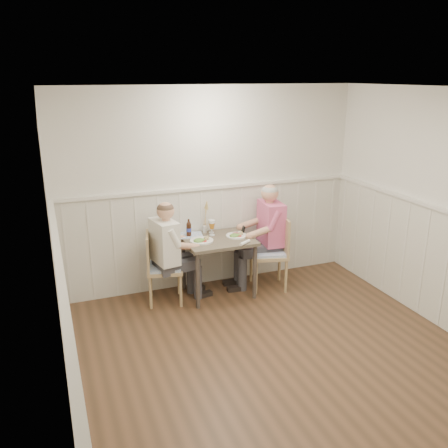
% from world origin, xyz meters
% --- Properties ---
extents(ground_plane, '(4.50, 4.50, 0.00)m').
position_xyz_m(ground_plane, '(0.00, 0.00, 0.00)').
color(ground_plane, '#45301E').
extents(room_shell, '(4.04, 4.54, 2.60)m').
position_xyz_m(room_shell, '(0.00, 0.00, 1.52)').
color(room_shell, silver).
rests_on(room_shell, ground).
extents(wainscot, '(4.00, 4.49, 1.34)m').
position_xyz_m(wainscot, '(0.00, 0.69, 0.69)').
color(wainscot, silver).
rests_on(wainscot, ground).
extents(dining_table, '(0.85, 0.70, 0.75)m').
position_xyz_m(dining_table, '(-0.05, 1.84, 0.64)').
color(dining_table, '#4B433B').
rests_on(dining_table, ground).
extents(chair_right, '(0.56, 0.56, 0.97)m').
position_xyz_m(chair_right, '(0.69, 1.77, 0.53)').
color(chair_right, '#9E7E5E').
rests_on(chair_right, ground).
extents(chair_left, '(0.50, 0.50, 0.90)m').
position_xyz_m(chair_left, '(-0.80, 1.88, 0.49)').
color(chair_left, '#9E7E5E').
rests_on(chair_left, ground).
extents(man_in_pink, '(0.67, 0.47, 1.40)m').
position_xyz_m(man_in_pink, '(0.66, 1.88, 0.59)').
color(man_in_pink, '#3F3F47').
rests_on(man_in_pink, ground).
extents(diner_cream, '(0.66, 0.47, 1.31)m').
position_xyz_m(diner_cream, '(-0.71, 1.82, 0.55)').
color(diner_cream, '#3F3F47').
rests_on(diner_cream, ground).
extents(plate_man, '(0.27, 0.27, 0.07)m').
position_xyz_m(plate_man, '(0.19, 1.83, 0.77)').
color(plate_man, white).
rests_on(plate_man, dining_table).
extents(plate_diner, '(0.29, 0.29, 0.07)m').
position_xyz_m(plate_diner, '(-0.29, 1.80, 0.77)').
color(plate_diner, white).
rests_on(plate_diner, dining_table).
extents(beer_glass_a, '(0.07, 0.07, 0.18)m').
position_xyz_m(beer_glass_a, '(-0.06, 2.08, 0.87)').
color(beer_glass_a, silver).
rests_on(beer_glass_a, dining_table).
extents(beer_glass_b, '(0.08, 0.08, 0.20)m').
position_xyz_m(beer_glass_b, '(-0.08, 1.99, 0.88)').
color(beer_glass_b, silver).
rests_on(beer_glass_b, dining_table).
extents(beer_bottle, '(0.06, 0.06, 0.22)m').
position_xyz_m(beer_bottle, '(-0.37, 2.06, 0.85)').
color(beer_bottle, black).
rests_on(beer_bottle, dining_table).
extents(rolled_napkin, '(0.17, 0.13, 0.04)m').
position_xyz_m(rolled_napkin, '(0.18, 1.53, 0.77)').
color(rolled_napkin, white).
rests_on(rolled_napkin, dining_table).
extents(grass_vase, '(0.05, 0.05, 0.44)m').
position_xyz_m(grass_vase, '(-0.14, 2.12, 0.95)').
color(grass_vase, silver).
rests_on(grass_vase, dining_table).
extents(gingham_mat, '(0.38, 0.32, 0.01)m').
position_xyz_m(gingham_mat, '(-0.36, 2.08, 0.75)').
color(gingham_mat, '#6184BE').
rests_on(gingham_mat, dining_table).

